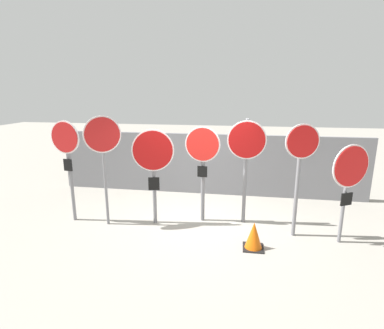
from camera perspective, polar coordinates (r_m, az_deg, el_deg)
The scene contains 10 objects.
ground_plane at distance 6.99m, azimuth 0.99°, elevation -11.33°, with size 40.00×40.00×0.00m, color gray.
fence_back at distance 8.74m, azimuth 3.07°, elevation 0.04°, with size 8.90×0.12×1.78m.
stop_sign_0 at distance 7.23m, azimuth -22.73°, elevation 2.47°, with size 0.73×0.18×2.35m.
stop_sign_1 at distance 6.69m, azimuth -16.59°, elevation 3.59°, with size 0.68×0.45×2.47m.
stop_sign_2 at distance 6.62m, azimuth -7.40°, elevation 0.90°, with size 0.91×0.23×2.18m.
stop_sign_3 at distance 6.68m, azimuth 2.04°, elevation 1.30°, with size 0.79×0.18×2.23m.
stop_sign_4 at distance 6.66m, azimuth 10.30°, elevation 2.55°, with size 0.85×0.14×2.40m.
stop_sign_5 at distance 6.29m, azimuth 19.95°, elevation 0.91°, with size 0.68×0.21×2.37m.
stop_sign_6 at distance 6.41m, azimuth 27.81°, elevation -1.66°, with size 0.76×0.41×2.02m.
traffic_cone_0 at distance 6.04m, azimuth 11.69°, elevation -13.12°, with size 0.40×0.40×0.54m.
Camera 1 is at (0.90, -6.26, 2.98)m, focal length 28.00 mm.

